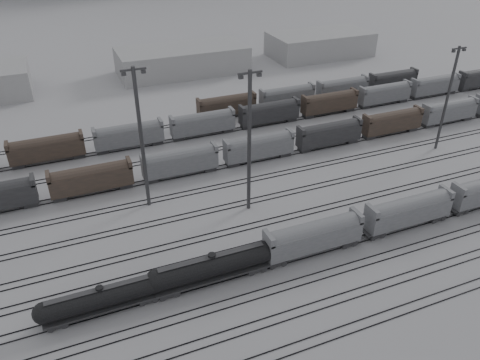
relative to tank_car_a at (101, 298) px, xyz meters
name	(u,v)px	position (x,y,z in m)	size (l,w,h in m)	color
ground	(297,262)	(28.65, -1.00, -2.44)	(900.00, 900.00, 0.00)	#B6B5BA
tracks	(251,203)	(28.65, 16.50, -2.36)	(220.00, 71.50, 0.16)	black
tank_car_a	(101,298)	(0.00, 0.00, 0.00)	(17.06, 2.84, 4.22)	#242427
tank_car_b	(212,266)	(15.41, 0.00, 0.31)	(19.23, 3.21, 4.75)	#242427
hopper_car_a	(313,235)	(31.72, 0.00, 1.06)	(15.85, 3.15, 5.67)	#242427
hopper_car_b	(409,210)	(49.68, 0.00, 1.04)	(15.76, 3.13, 5.63)	#242427
light_mast_b	(141,137)	(11.39, 23.13, 11.05)	(4.07, 0.65, 25.43)	#39393C
light_mast_c	(249,140)	(27.59, 15.29, 10.96)	(4.04, 0.65, 25.27)	#39393C
light_mast_d	(448,97)	(75.28, 21.07, 9.54)	(3.61, 0.58, 22.58)	#39393C
bg_string_near	(259,148)	(36.65, 31.00, 0.36)	(151.00, 3.00, 5.60)	slate
bg_string_mid	(269,113)	(46.65, 47.00, 0.36)	(151.00, 3.00, 5.60)	#242427
bg_string_far	(315,93)	(64.15, 55.00, 0.36)	(66.00, 3.00, 5.60)	#48382D
warehouse_mid	(182,60)	(38.65, 94.00, 1.56)	(40.00, 18.00, 8.00)	#A7A8AA
warehouse_right	(320,44)	(88.65, 94.00, 1.56)	(35.00, 18.00, 8.00)	#A7A8AA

